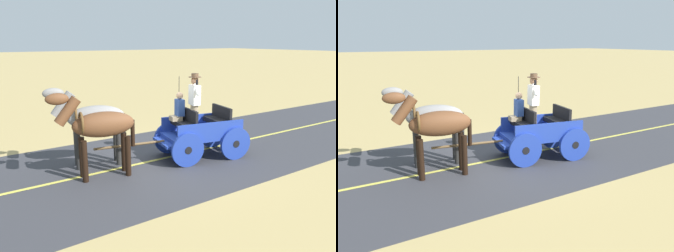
% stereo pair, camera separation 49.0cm
% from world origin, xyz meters
% --- Properties ---
extents(ground_plane, '(200.00, 200.00, 0.00)m').
position_xyz_m(ground_plane, '(0.00, 0.00, 0.00)').
color(ground_plane, tan).
extents(road_surface, '(5.71, 160.00, 0.01)m').
position_xyz_m(road_surface, '(0.00, 0.00, 0.00)').
color(road_surface, '#38383D').
rests_on(road_surface, ground).
extents(road_centre_stripe, '(0.12, 160.00, 0.00)m').
position_xyz_m(road_centre_stripe, '(0.00, 0.00, 0.01)').
color(road_centre_stripe, '#DBCC4C').
rests_on(road_centre_stripe, road_surface).
extents(horse_drawn_carriage, '(1.86, 4.51, 2.50)m').
position_xyz_m(horse_drawn_carriage, '(-0.42, -0.62, 0.82)').
color(horse_drawn_carriage, '#1E3899').
rests_on(horse_drawn_carriage, ground).
extents(horse_near_side, '(0.85, 2.15, 2.21)m').
position_xyz_m(horse_near_side, '(-0.27, 2.44, 1.32)').
color(horse_near_side, brown).
rests_on(horse_near_side, ground).
extents(horse_off_side, '(0.92, 2.14, 2.21)m').
position_xyz_m(horse_off_side, '(0.62, 2.26, 1.32)').
color(horse_off_side, gray).
rests_on(horse_off_side, ground).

